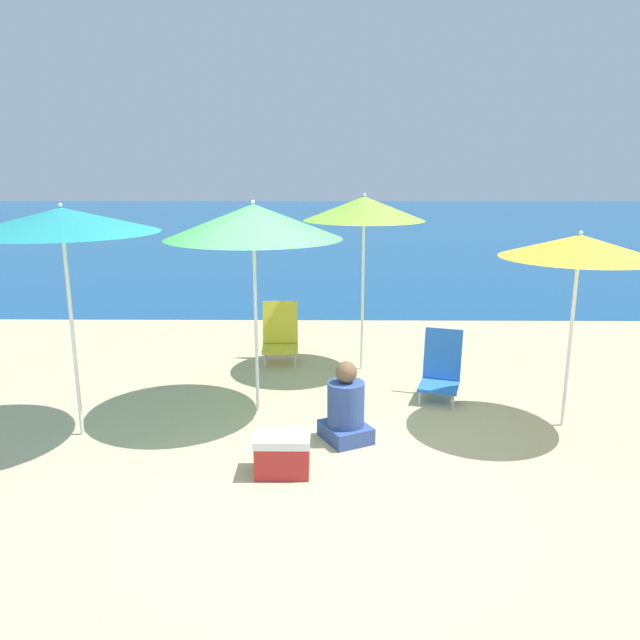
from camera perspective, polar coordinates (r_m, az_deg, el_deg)
The scene contains 10 objects.
ground_plane at distance 5.77m, azimuth -0.67°, elevation -13.06°, with size 60.00×60.00×0.00m, color #C6B284.
sea_water at distance 30.72m, azimuth 0.42°, elevation 8.91°, with size 60.00×40.00×0.01m.
beach_umbrella_yellow at distance 6.58m, azimuth 22.64°, elevation 6.21°, with size 1.53×1.53×2.02m.
beach_umbrella_green at distance 6.50m, azimuth -6.11°, elevation 8.93°, with size 1.85×1.85×2.29m.
beach_umbrella_lime at distance 7.95m, azimuth 4.05°, elevation 10.11°, with size 1.54×1.54×2.30m.
beach_umbrella_teal at distance 6.30m, azimuth -22.55°, elevation 8.41°, with size 1.79×1.79×2.29m.
beach_chair_yellow at distance 8.59m, azimuth -3.66°, elevation -1.30°, with size 0.51×0.56×0.81m.
beach_chair_blue at distance 7.37m, azimuth 11.00°, elevation -4.37°, with size 0.57×0.65×0.78m.
person_seated_near at distance 6.13m, azimuth 2.37°, elevation -8.18°, with size 0.57×0.60×0.80m.
cooler_box at distance 5.57m, azimuth -3.44°, elevation -12.07°, with size 0.48×0.36×0.36m.
Camera 1 is at (0.12, -5.15, 2.60)m, focal length 35.00 mm.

